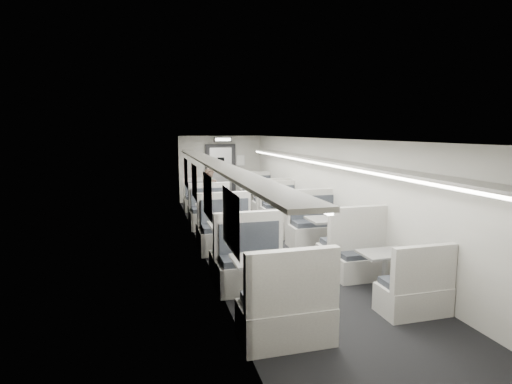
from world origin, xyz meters
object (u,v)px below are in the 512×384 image
booth_left_a (202,204)px  booth_right_c (331,237)px  booth_right_a (264,199)px  booth_left_b (216,220)px  vestibule_door (221,173)px  booth_left_d (266,284)px  booth_right_d (385,273)px  exit_sign (223,139)px  passenger (210,196)px  booth_right_b (289,214)px  booth_left_c (235,243)px

booth_left_a → booth_right_c: size_ratio=0.83×
booth_left_a → booth_right_a: bearing=-1.4°
booth_left_b → vestibule_door: bearing=78.3°
booth_left_d → booth_right_d: 2.00m
booth_left_b → exit_sign: bearing=77.1°
booth_left_a → booth_right_c: 5.32m
booth_right_a → booth_right_d: booth_right_a is taller
booth_right_c → passenger: 4.21m
booth_left_a → exit_sign: (1.00, 1.74, 1.93)m
vestibule_door → exit_sign: size_ratio=3.39×
booth_left_d → vestibule_door: bearing=83.8°
passenger → booth_right_d: bearing=-76.1°
booth_left_b → passenger: 1.48m
booth_left_a → booth_right_d: (2.00, -6.85, 0.00)m
booth_right_d → exit_sign: (-1.00, 8.59, 1.93)m
booth_left_a → booth_right_d: 7.13m
passenger → booth_left_a: bearing=89.8°
booth_left_b → booth_left_a: bearing=90.0°
booth_right_a → vestibule_door: size_ratio=1.06×
booth_right_a → booth_right_b: size_ratio=1.03×
booth_left_c → exit_sign: exit_sign is taller
booth_left_d → booth_right_b: size_ratio=1.06×
booth_right_a → vestibule_door: 2.57m
booth_right_c → booth_right_d: bearing=-90.0°
booth_left_a → exit_sign: exit_sign is taller
vestibule_door → exit_sign: (0.00, -0.49, 1.24)m
booth_left_b → booth_right_a: (2.00, 2.57, -0.00)m
booth_right_a → passenger: 2.25m
booth_right_d → passenger: passenger is taller
booth_left_b → booth_right_d: bearing=-64.7°
booth_right_c → booth_left_d: bearing=-134.4°
booth_right_d → passenger: bearing=108.6°
booth_left_a → passenger: (0.09, -1.18, 0.42)m
booth_left_d → passenger: passenger is taller
booth_right_b → booth_right_c: 2.54m
booth_left_c → booth_right_a: (2.00, 4.80, -0.02)m
exit_sign → booth_left_a: bearing=-119.9°
vestibule_door → exit_sign: 1.33m
booth_left_b → booth_right_a: booth_left_b is taller
booth_left_c → booth_right_d: 2.83m
exit_sign → booth_left_b: bearing=-102.9°
booth_left_c → passenger: 3.68m
booth_left_d → booth_right_d: bearing=3.5°
booth_left_b → exit_sign: exit_sign is taller
booth_right_b → booth_left_b: bearing=-173.4°
booth_right_b → vestibule_door: bearing=102.2°
booth_right_b → exit_sign: 4.65m
booth_right_b → vestibule_door: size_ratio=1.03×
booth_left_a → booth_right_a: size_ratio=0.87×
booth_left_d → booth_right_d: booth_left_d is taller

